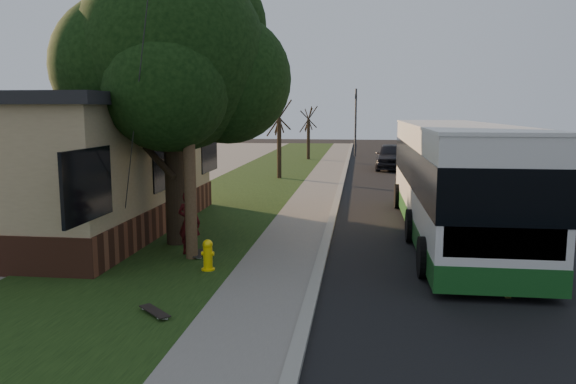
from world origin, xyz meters
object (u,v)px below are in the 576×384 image
object	(u,v)px
skateboard_main	(200,254)
distant_car	(392,156)
fire_hydrant	(208,255)
transit_bus	(453,177)
dumpster	(90,194)
bare_tree_far	(308,134)
bare_tree_near	(279,140)
skateboard_spare	(155,312)
skateboarder	(189,223)
utility_pole	(187,77)
leafy_tree	(174,60)
traffic_signal	(356,118)

from	to	relation	value
skateboard_main	distant_car	world-z (taller)	distant_car
fire_hydrant	distant_car	bearing A→B (deg)	77.06
transit_bus	dumpster	bearing A→B (deg)	167.68
bare_tree_far	skateboard_main	bearing A→B (deg)	-90.33
bare_tree_far	transit_bus	size ratio (longest dim) A/B	0.32
bare_tree_near	transit_bus	bearing A→B (deg)	-61.16
bare_tree_near	transit_bus	distance (m)	15.03
transit_bus	skateboard_spare	size ratio (longest dim) A/B	15.97
fire_hydrant	bare_tree_near	distance (m)	18.10
fire_hydrant	skateboarder	distance (m)	1.68
skateboard_main	skateboard_spare	xyz separation A→B (m)	(0.37, -4.21, 0.00)
skateboard_main	utility_pole	bearing A→B (deg)	-120.38
bare_tree_far	skateboarder	distance (m)	28.67
fire_hydrant	dumpster	size ratio (longest dim) A/B	0.51
leafy_tree	bare_tree_far	bearing A→B (deg)	87.55
bare_tree_far	transit_bus	bearing A→B (deg)	-74.99
utility_pole	skateboard_main	size ratio (longest dim) A/B	10.62
utility_pole	bare_tree_near	xyz separation A→B (m)	(-0.19, 17.01, -2.48)
skateboarder	skateboard_main	bearing A→B (deg)	168.59
leafy_tree	traffic_signal	xyz separation A→B (m)	(4.67, 31.35, -2.00)
skateboard_spare	bare_tree_near	bearing A→B (deg)	91.92
bare_tree_near	distant_car	world-z (taller)	bare_tree_near
transit_bus	skateboard_main	world-z (taller)	transit_bus
transit_bus	distant_car	xyz separation A→B (m)	(-0.80, 19.30, -0.97)
leafy_tree	dumpster	bearing A→B (deg)	135.96
distant_car	bare_tree_far	bearing A→B (deg)	138.59
utility_pole	dumpster	bearing A→B (deg)	132.24
fire_hydrant	bare_tree_far	distance (m)	30.04
bare_tree_near	distant_car	size ratio (longest dim) A/B	0.87
traffic_signal	skateboard_spare	size ratio (longest dim) A/B	6.97
fire_hydrant	skateboard_main	size ratio (longest dim) A/B	0.87
bare_tree_near	bare_tree_far	size ratio (longest dim) A/B	1.07
fire_hydrant	skateboarder	xyz separation A→B (m)	(-0.87, 1.36, 0.48)
leafy_tree	bare_tree_far	world-z (taller)	leafy_tree
bare_tree_far	skateboard_main	distance (m)	28.83
bare_tree_far	leafy_tree	bearing A→B (deg)	-92.45
utility_pole	transit_bus	bearing A→B (deg)	28.60
skateboarder	distant_car	size ratio (longest dim) A/B	0.34
fire_hydrant	skateboard_main	bearing A→B (deg)	114.54
fire_hydrant	skateboarder	bearing A→B (deg)	122.62
distant_car	dumpster	bearing A→B (deg)	-123.74
bare_tree_far	transit_bus	xyz separation A→B (m)	(6.75, -25.16, -0.19)
traffic_signal	dumpster	size ratio (longest dim) A/B	3.76
traffic_signal	skateboard_spare	bearing A→B (deg)	-95.10
fire_hydrant	bare_tree_near	bearing A→B (deg)	92.86
utility_pole	fire_hydrant	bearing A→B (deg)	-54.62
utility_pole	leafy_tree	distance (m)	1.94
fire_hydrant	bare_tree_far	xyz separation A→B (m)	(-0.40, 30.00, 1.57)
bare_tree_far	traffic_signal	size ratio (longest dim) A/B	0.73
skateboard_main	dumpster	size ratio (longest dim) A/B	0.58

